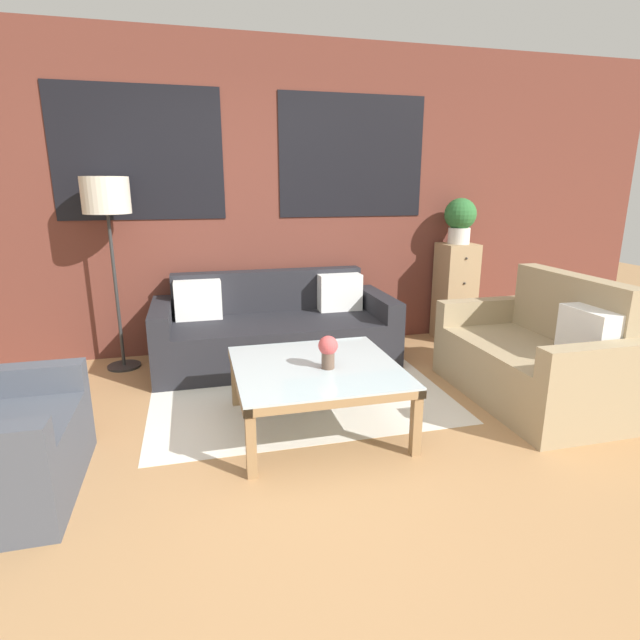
{
  "coord_description": "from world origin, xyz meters",
  "views": [
    {
      "loc": [
        -0.56,
        -2.29,
        1.54
      ],
      "look_at": [
        0.35,
        1.26,
        0.55
      ],
      "focal_mm": 28.0,
      "sensor_mm": 36.0,
      "label": 1
    }
  ],
  "objects_px": {
    "couch_dark": "(275,332)",
    "coffee_table": "(316,374)",
    "flower_vase": "(328,350)",
    "settee_vintage": "(536,359)",
    "drawer_cabinet": "(455,292)",
    "potted_plant": "(460,218)",
    "floor_lamp": "(107,204)"
  },
  "relations": [
    {
      "from": "settee_vintage",
      "to": "floor_lamp",
      "type": "distance_m",
      "value": 3.54
    },
    {
      "from": "coffee_table",
      "to": "drawer_cabinet",
      "type": "distance_m",
      "value": 2.42
    },
    {
      "from": "flower_vase",
      "to": "floor_lamp",
      "type": "bearing_deg",
      "value": 132.19
    },
    {
      "from": "settee_vintage",
      "to": "potted_plant",
      "type": "relative_size",
      "value": 3.18
    },
    {
      "from": "couch_dark",
      "to": "coffee_table",
      "type": "bearing_deg",
      "value": -87.78
    },
    {
      "from": "couch_dark",
      "to": "coffee_table",
      "type": "distance_m",
      "value": 1.34
    },
    {
      "from": "couch_dark",
      "to": "potted_plant",
      "type": "height_order",
      "value": "potted_plant"
    },
    {
      "from": "coffee_table",
      "to": "flower_vase",
      "type": "xyz_separation_m",
      "value": [
        0.06,
        -0.07,
        0.18
      ]
    },
    {
      "from": "floor_lamp",
      "to": "flower_vase",
      "type": "distance_m",
      "value": 2.28
    },
    {
      "from": "settee_vintage",
      "to": "drawer_cabinet",
      "type": "xyz_separation_m",
      "value": [
        0.17,
        1.53,
        0.18
      ]
    },
    {
      "from": "couch_dark",
      "to": "floor_lamp",
      "type": "height_order",
      "value": "floor_lamp"
    },
    {
      "from": "settee_vintage",
      "to": "drawer_cabinet",
      "type": "distance_m",
      "value": 1.55
    },
    {
      "from": "potted_plant",
      "to": "flower_vase",
      "type": "height_order",
      "value": "potted_plant"
    },
    {
      "from": "floor_lamp",
      "to": "flower_vase",
      "type": "height_order",
      "value": "floor_lamp"
    },
    {
      "from": "couch_dark",
      "to": "flower_vase",
      "type": "relative_size",
      "value": 9.84
    },
    {
      "from": "couch_dark",
      "to": "drawer_cabinet",
      "type": "relative_size",
      "value": 2.12
    },
    {
      "from": "coffee_table",
      "to": "floor_lamp",
      "type": "height_order",
      "value": "floor_lamp"
    },
    {
      "from": "coffee_table",
      "to": "floor_lamp",
      "type": "distance_m",
      "value": 2.27
    },
    {
      "from": "couch_dark",
      "to": "potted_plant",
      "type": "bearing_deg",
      "value": 7.16
    },
    {
      "from": "coffee_table",
      "to": "settee_vintage",
      "type": "bearing_deg",
      "value": 1.53
    },
    {
      "from": "settee_vintage",
      "to": "potted_plant",
      "type": "height_order",
      "value": "potted_plant"
    },
    {
      "from": "floor_lamp",
      "to": "drawer_cabinet",
      "type": "xyz_separation_m",
      "value": [
        3.21,
        0.07,
        -0.9
      ]
    },
    {
      "from": "coffee_table",
      "to": "couch_dark",
      "type": "bearing_deg",
      "value": 92.22
    },
    {
      "from": "floor_lamp",
      "to": "potted_plant",
      "type": "height_order",
      "value": "floor_lamp"
    },
    {
      "from": "drawer_cabinet",
      "to": "potted_plant",
      "type": "relative_size",
      "value": 2.22
    },
    {
      "from": "coffee_table",
      "to": "potted_plant",
      "type": "height_order",
      "value": "potted_plant"
    },
    {
      "from": "flower_vase",
      "to": "drawer_cabinet",
      "type": "bearing_deg",
      "value": 42.53
    },
    {
      "from": "couch_dark",
      "to": "potted_plant",
      "type": "xyz_separation_m",
      "value": [
        1.9,
        0.24,
        0.95
      ]
    },
    {
      "from": "couch_dark",
      "to": "flower_vase",
      "type": "distance_m",
      "value": 1.43
    },
    {
      "from": "drawer_cabinet",
      "to": "flower_vase",
      "type": "bearing_deg",
      "value": -137.47
    },
    {
      "from": "floor_lamp",
      "to": "drawer_cabinet",
      "type": "height_order",
      "value": "floor_lamp"
    },
    {
      "from": "coffee_table",
      "to": "drawer_cabinet",
      "type": "height_order",
      "value": "drawer_cabinet"
    }
  ]
}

